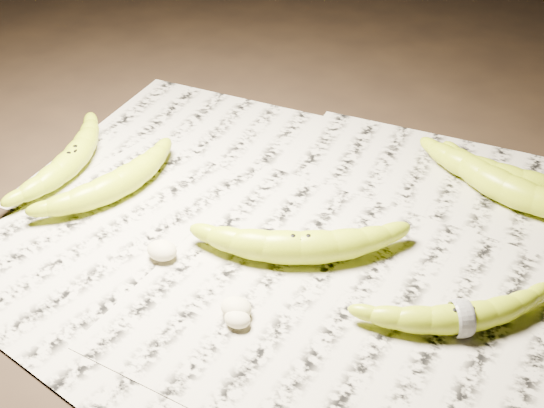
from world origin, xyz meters
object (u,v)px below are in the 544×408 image
at_px(banana_upper_a, 495,173).
at_px(banana_left_a, 72,157).
at_px(banana_upper_b, 508,186).
at_px(banana_center, 300,245).
at_px(banana_left_b, 117,182).
at_px(banana_taped, 461,316).

bearing_deg(banana_upper_a, banana_left_a, -152.28).
bearing_deg(banana_upper_b, banana_center, -111.35).
height_order(banana_upper_a, banana_upper_b, banana_upper_b).
distance_m(banana_left_b, banana_upper_a, 0.50).
distance_m(banana_center, banana_upper_b, 0.30).
height_order(banana_left_b, banana_upper_a, same).
bearing_deg(banana_taped, banana_upper_b, 56.37).
bearing_deg(banana_left_b, banana_upper_b, -48.61).
height_order(banana_center, banana_taped, banana_center).
bearing_deg(banana_upper_b, banana_left_b, -136.62).
xyz_separation_m(banana_left_a, banana_upper_a, (0.53, 0.22, 0.00)).
height_order(banana_center, banana_upper_b, same).
bearing_deg(banana_left_a, banana_center, -105.29).
distance_m(banana_left_a, banana_upper_b, 0.58).
xyz_separation_m(banana_left_a, banana_center, (0.36, -0.04, 0.00)).
xyz_separation_m(banana_left_b, banana_upper_a, (0.44, 0.24, 0.00)).
height_order(banana_left_a, banana_taped, banana_left_a).
bearing_deg(banana_center, banana_taped, -34.40).
distance_m(banana_left_b, banana_upper_b, 0.51).
bearing_deg(banana_taped, banana_upper_a, 60.70).
bearing_deg(banana_left_b, banana_center, -76.58).
relative_size(banana_left_b, banana_upper_a, 0.98).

